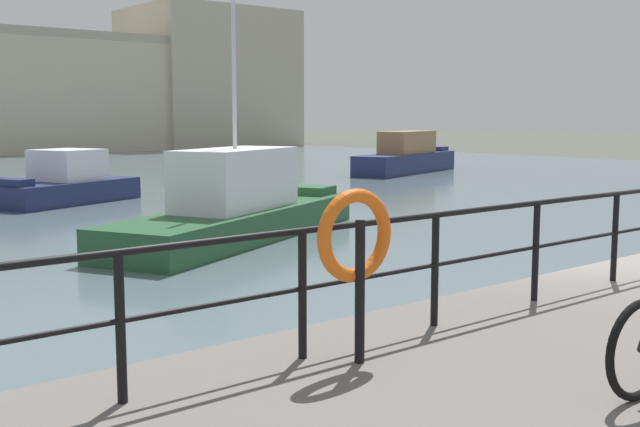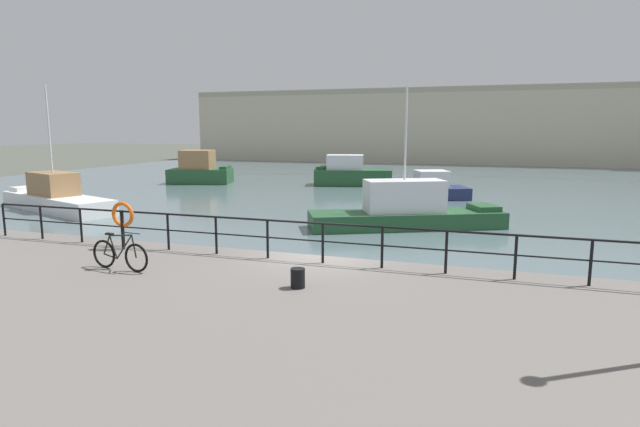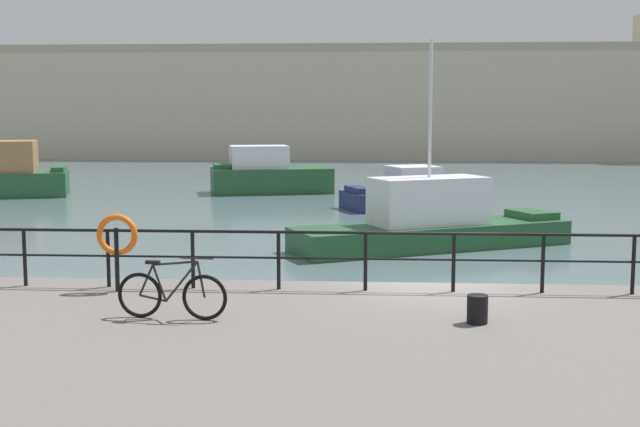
% 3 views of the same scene
% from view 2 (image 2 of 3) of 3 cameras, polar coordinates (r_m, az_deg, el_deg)
% --- Properties ---
extents(ground_plane, '(240.00, 240.00, 0.00)m').
position_cam_2_polar(ground_plane, '(14.81, -0.02, -8.59)').
color(ground_plane, '#4C5147').
extents(water_basin, '(80.00, 60.00, 0.01)m').
position_cam_2_polar(water_basin, '(44.02, 12.68, 3.13)').
color(water_basin, slate).
rests_on(water_basin, ground_plane).
extents(quay_promenade, '(56.00, 13.00, 1.06)m').
position_cam_2_polar(quay_promenade, '(9.13, -13.81, -17.07)').
color(quay_promenade, slate).
rests_on(quay_promenade, ground_plane).
extents(harbor_building, '(74.57, 11.68, 12.96)m').
position_cam_2_polar(harbor_building, '(73.54, 20.81, 9.04)').
color(harbor_building, '#C1B79E').
rests_on(harbor_building, ground_plane).
extents(moored_green_narrowboat, '(5.64, 4.21, 2.76)m').
position_cam_2_polar(moored_green_narrowboat, '(44.89, -13.02, 4.66)').
color(moored_green_narrowboat, '#23512D').
rests_on(moored_green_narrowboat, water_basin).
extents(moored_cabin_cruiser, '(5.85, 4.35, 1.84)m').
position_cam_2_polar(moored_cabin_cruiser, '(34.68, 11.62, 2.67)').
color(moored_cabin_cruiser, navy).
rests_on(moored_cabin_cruiser, water_basin).
extents(moored_red_daysailer, '(6.61, 4.13, 2.44)m').
position_cam_2_polar(moored_red_daysailer, '(42.26, 3.37, 4.39)').
color(moored_red_daysailer, '#23512D').
rests_on(moored_red_daysailer, water_basin).
extents(moored_small_launch, '(9.01, 5.96, 6.40)m').
position_cam_2_polar(moored_small_launch, '(24.31, 9.48, 0.28)').
color(moored_small_launch, '#23512D').
rests_on(moored_small_launch, water_basin).
extents(moored_white_yacht, '(9.22, 5.03, 6.89)m').
position_cam_2_polar(moored_white_yacht, '(32.69, -26.97, 1.59)').
color(moored_white_yacht, white).
rests_on(moored_white_yacht, water_basin).
extents(quay_railing, '(23.68, 0.07, 1.08)m').
position_cam_2_polar(quay_railing, '(13.34, 3.52, -2.62)').
color(quay_railing, black).
rests_on(quay_railing, quay_promenade).
extents(parked_bicycle, '(1.77, 0.22, 0.98)m').
position_cam_2_polar(parked_bicycle, '(13.88, -21.06, -4.23)').
color(parked_bicycle, black).
rests_on(parked_bicycle, quay_promenade).
extents(mooring_bollard, '(0.32, 0.32, 0.44)m').
position_cam_2_polar(mooring_bollard, '(11.59, -2.45, -7.08)').
color(mooring_bollard, black).
rests_on(mooring_bollard, quay_promenade).
extents(life_ring_stand, '(0.75, 0.16, 1.40)m').
position_cam_2_polar(life_ring_stand, '(16.15, -20.78, -0.26)').
color(life_ring_stand, black).
rests_on(life_ring_stand, quay_promenade).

